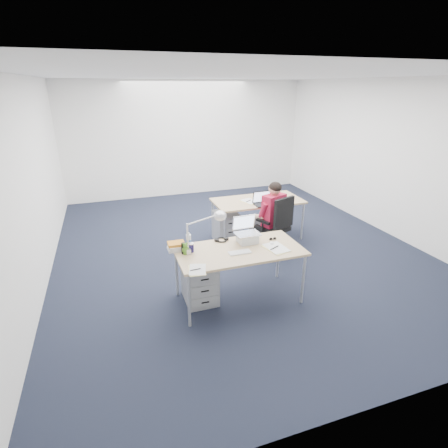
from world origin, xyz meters
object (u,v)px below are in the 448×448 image
object	(u,v)px
office_chair	(274,238)
seated_person	(267,216)
desk_near	(239,253)
cordless_phone	(183,248)
computer_mouse	(272,243)
headphones	(222,239)
far_cup	(272,194)
water_bottle	(189,240)
desk_lamp	(200,232)
silver_laptop	(248,231)
drawer_pedestal_near	(200,281)
dark_laptop	(264,198)
drawer_pedestal_far	(226,227)
book_stack	(177,246)
can_koozie	(191,248)
bear_figurine	(185,248)
desk_far	(258,202)
wireless_keyboard	(240,252)
sunglasses	(273,239)

from	to	relation	value
office_chair	seated_person	distance (m)	0.37
desk_near	cordless_phone	world-z (taller)	cordless_phone
computer_mouse	headphones	distance (m)	0.67
far_cup	headphones	bearing A→B (deg)	-133.86
water_bottle	desk_lamp	xyz separation A→B (m)	(0.11, -0.16, 0.16)
seated_person	silver_laptop	world-z (taller)	seated_person
drawer_pedestal_near	dark_laptop	bearing A→B (deg)	41.60
drawer_pedestal_far	book_stack	xyz separation A→B (m)	(-1.20, -1.56, 0.51)
desk_near	can_koozie	xyz separation A→B (m)	(-0.59, 0.13, 0.11)
headphones	desk_lamp	size ratio (longest dim) A/B	0.38
seated_person	computer_mouse	xyz separation A→B (m)	(-0.53, -1.23, 0.13)
bear_figurine	book_stack	xyz separation A→B (m)	(-0.08, 0.15, -0.03)
cordless_phone	office_chair	bearing A→B (deg)	8.62
desk_far	dark_laptop	distance (m)	0.34
computer_mouse	far_cup	world-z (taller)	far_cup
desk_near	can_koozie	bearing A→B (deg)	167.74
drawer_pedestal_near	desk_lamp	distance (m)	0.72
dark_laptop	drawer_pedestal_far	bearing A→B (deg)	152.93
can_koozie	water_bottle	xyz separation A→B (m)	(0.00, 0.13, 0.04)
desk_far	wireless_keyboard	xyz separation A→B (m)	(-1.08, -1.89, 0.05)
bear_figurine	seated_person	bearing A→B (deg)	26.73
dark_laptop	far_cup	xyz separation A→B (m)	(0.35, 0.40, -0.07)
desk_lamp	dark_laptop	distance (m)	2.08
book_stack	drawer_pedestal_far	bearing A→B (deg)	52.46
computer_mouse	book_stack	bearing A→B (deg)	-171.44
computer_mouse	bear_figurine	size ratio (longest dim) A/B	0.53
silver_laptop	dark_laptop	distance (m)	1.60
desk_near	office_chair	size ratio (longest dim) A/B	1.56
wireless_keyboard	computer_mouse	world-z (taller)	computer_mouse
drawer_pedestal_near	silver_laptop	xyz separation A→B (m)	(0.67, 0.02, 0.62)
drawer_pedestal_near	book_stack	size ratio (longest dim) A/B	2.46
cordless_phone	dark_laptop	distance (m)	2.23
seated_person	cordless_phone	xyz separation A→B (m)	(-1.68, -1.14, 0.19)
bear_figurine	desk_lamp	xyz separation A→B (m)	(0.20, 0.01, 0.19)
dark_laptop	far_cup	world-z (taller)	dark_laptop
desk_near	water_bottle	bearing A→B (deg)	156.33
desk_near	wireless_keyboard	size ratio (longest dim) A/B	5.71
wireless_keyboard	computer_mouse	xyz separation A→B (m)	(0.49, 0.11, 0.01)
desk_near	drawer_pedestal_far	distance (m)	1.90
computer_mouse	sunglasses	bearing A→B (deg)	76.78
can_koozie	cordless_phone	xyz separation A→B (m)	(-0.10, -0.02, 0.01)
wireless_keyboard	computer_mouse	bearing A→B (deg)	13.31
drawer_pedestal_near	water_bottle	distance (m)	0.58
desk_near	seated_person	world-z (taller)	seated_person
can_koozie	sunglasses	bearing A→B (deg)	0.12
computer_mouse	desk_lamp	bearing A→B (deg)	-166.10
office_chair	cordless_phone	distance (m)	2.05
headphones	sunglasses	distance (m)	0.69
desk_near	far_cup	distance (m)	2.37
water_bottle	desk_far	bearing A→B (deg)	43.20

